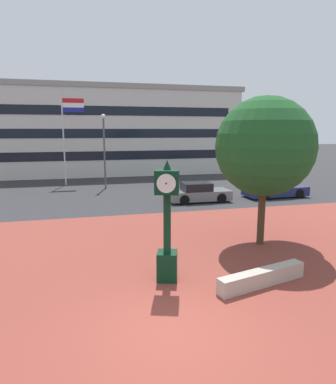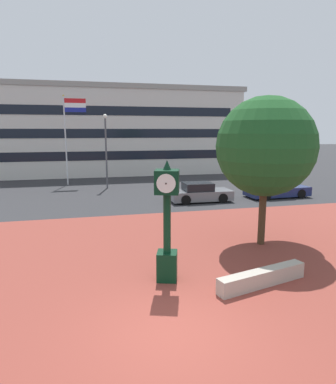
% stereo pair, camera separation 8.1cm
% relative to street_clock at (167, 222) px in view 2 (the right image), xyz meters
% --- Properties ---
extents(ground_plane, '(200.00, 200.00, 0.00)m').
position_rel_street_clock_xyz_m(ground_plane, '(-0.56, -2.78, -1.91)').
color(ground_plane, '#2D2D30').
extents(plaza_brick_paving, '(44.00, 15.47, 0.01)m').
position_rel_street_clock_xyz_m(plaza_brick_paving, '(-0.56, 0.96, -1.91)').
color(plaza_brick_paving, brown).
rests_on(plaza_brick_paving, ground).
extents(planter_wall, '(3.20, 1.18, 0.50)m').
position_rel_street_clock_xyz_m(planter_wall, '(2.74, -1.09, -1.66)').
color(planter_wall, '#ADA393').
rests_on(planter_wall, ground).
extents(street_clock, '(0.90, 0.91, 3.82)m').
position_rel_street_clock_xyz_m(street_clock, '(0.00, 0.00, 0.00)').
color(street_clock, black).
rests_on(street_clock, ground).
extents(plaza_tree, '(4.30, 4.00, 6.06)m').
position_rel_street_clock_xyz_m(plaza_tree, '(4.85, 2.59, 2.06)').
color(plaza_tree, '#42301E').
rests_on(plaza_tree, ground).
extents(car_street_mid, '(4.54, 2.08, 1.28)m').
position_rel_street_clock_xyz_m(car_street_mid, '(10.77, 11.45, -1.34)').
color(car_street_mid, navy).
rests_on(car_street_mid, ground).
extents(car_street_far, '(4.12, 1.93, 1.28)m').
position_rel_street_clock_xyz_m(car_street_far, '(4.94, 11.31, -1.34)').
color(car_street_far, slate).
rests_on(car_street_far, ground).
extents(flagpole_primary, '(1.90, 0.14, 7.70)m').
position_rel_street_clock_xyz_m(flagpole_primary, '(-3.82, 20.81, 2.87)').
color(flagpole_primary, silver).
rests_on(flagpole_primary, ground).
extents(civic_building, '(30.99, 10.72, 9.39)m').
position_rel_street_clock_xyz_m(civic_building, '(-0.76, 30.11, 2.79)').
color(civic_building, beige).
rests_on(civic_building, ground).
extents(street_lamp_post, '(0.36, 0.36, 6.02)m').
position_rel_street_clock_xyz_m(street_lamp_post, '(-0.82, 18.13, 1.82)').
color(street_lamp_post, '#4C4C51').
rests_on(street_lamp_post, ground).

